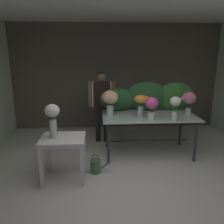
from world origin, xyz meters
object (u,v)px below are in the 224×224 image
object	(u,v)px
vase_rosy_dahlias	(189,100)
vase_peach_freesia	(110,100)
florist	(102,100)
vase_sunset_carnations	(141,102)
vase_fuchsia_stock	(152,106)
watering_can	(96,166)
display_table_glass	(149,121)
vase_white_roses_tall	(53,117)
vase_ivory_lilies	(175,105)
side_table_white	(63,143)

from	to	relation	value
vase_rosy_dahlias	vase_peach_freesia	bearing A→B (deg)	177.66
florist	vase_sunset_carnations	size ratio (longest dim) A/B	3.85
florist	vase_peach_freesia	size ratio (longest dim) A/B	3.26
vase_fuchsia_stock	vase_rosy_dahlias	bearing A→B (deg)	19.88
florist	watering_can	bearing A→B (deg)	-95.42
florist	watering_can	world-z (taller)	florist
florist	vase_peach_freesia	xyz separation A→B (m)	(0.15, -0.70, 0.14)
vase_peach_freesia	vase_rosy_dahlias	bearing A→B (deg)	-2.34
display_table_glass	vase_sunset_carnations	size ratio (longest dim) A/B	4.42
vase_sunset_carnations	display_table_glass	bearing A→B (deg)	19.84
vase_rosy_dahlias	vase_white_roses_tall	distance (m)	2.64
vase_ivory_lilies	vase_sunset_carnations	size ratio (longest dim) A/B	1.07
side_table_white	vase_fuchsia_stock	xyz separation A→B (m)	(1.54, 0.58, 0.46)
display_table_glass	watering_can	xyz separation A→B (m)	(-1.06, -0.72, -0.58)
side_table_white	vase_sunset_carnations	size ratio (longest dim) A/B	1.75
vase_ivory_lilies	vase_white_roses_tall	xyz separation A→B (m)	(-2.09, -0.49, -0.04)
vase_fuchsia_stock	vase_ivory_lilies	bearing A→B (deg)	-11.51
vase_sunset_carnations	side_table_white	bearing A→B (deg)	-149.39
vase_fuchsia_stock	vase_sunset_carnations	size ratio (longest dim) A/B	1.01
vase_sunset_carnations	vase_ivory_lilies	bearing A→B (deg)	-30.61
florist	vase_white_roses_tall	size ratio (longest dim) A/B	2.98
florist	side_table_white	bearing A→B (deg)	-111.60
vase_ivory_lilies	florist	bearing A→B (deg)	138.75
vase_rosy_dahlias	watering_can	xyz separation A→B (m)	(-1.85, -0.70, -1.01)
side_table_white	vase_white_roses_tall	distance (m)	0.46
vase_peach_freesia	vase_rosy_dahlias	xyz separation A→B (m)	(1.55, -0.06, -0.01)
vase_rosy_dahlias	side_table_white	bearing A→B (deg)	-159.73
florist	vase_ivory_lilies	xyz separation A→B (m)	(1.31, -1.15, 0.12)
display_table_glass	vase_white_roses_tall	distance (m)	1.96
vase_fuchsia_stock	vase_sunset_carnations	world-z (taller)	vase_fuchsia_stock
vase_rosy_dahlias	florist	bearing A→B (deg)	155.83
display_table_glass	vase_rosy_dahlias	xyz separation A→B (m)	(0.79, -0.02, 0.43)
vase_ivory_lilies	vase_sunset_carnations	world-z (taller)	vase_ivory_lilies
florist	vase_peach_freesia	distance (m)	0.73
display_table_glass	vase_fuchsia_stock	bearing A→B (deg)	-95.38
vase_white_roses_tall	watering_can	bearing A→B (deg)	14.88
side_table_white	florist	distance (m)	1.80
florist	vase_rosy_dahlias	distance (m)	1.88
vase_rosy_dahlias	watering_can	distance (m)	2.22
display_table_glass	watering_can	bearing A→B (deg)	-146.02
watering_can	vase_fuchsia_stock	bearing A→B (deg)	21.34
side_table_white	vase_ivory_lilies	bearing A→B (deg)	14.14
vase_fuchsia_stock	watering_can	size ratio (longest dim) A/B	1.20
display_table_glass	side_table_white	bearing A→B (deg)	-150.52
vase_fuchsia_stock	watering_can	bearing A→B (deg)	-158.66
display_table_glass	vase_fuchsia_stock	size ratio (longest dim) A/B	4.36
vase_peach_freesia	vase_ivory_lilies	size ratio (longest dim) A/B	1.10
florist	watering_can	distance (m)	1.71
vase_rosy_dahlias	vase_white_roses_tall	world-z (taller)	vase_rosy_dahlias
vase_fuchsia_stock	vase_rosy_dahlias	world-z (taller)	vase_rosy_dahlias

